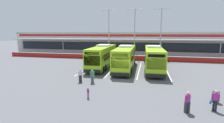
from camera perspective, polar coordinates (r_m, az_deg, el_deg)
name	(u,v)px	position (r m, az deg, el deg)	size (l,w,h in m)	color
ground_plane	(121,78)	(21.93, 3.02, -5.60)	(200.00, 200.00, 0.00)	#56565B
terminal_building	(136,43)	(47.98, 8.33, 6.30)	(70.00, 13.00, 6.00)	silver
red_barrier_wall	(132,58)	(35.92, 6.80, 1.28)	(60.00, 0.40, 1.10)	maroon
coach_bus_leftmost	(103,57)	(28.74, -3.23, 1.70)	(3.13, 12.21, 3.78)	#9ED11E
coach_bus_left_centre	(125,58)	(27.00, 4.53, 1.17)	(3.13, 12.21, 3.78)	#9ED11E
coach_bus_centre	(154,59)	(27.05, 14.00, 0.93)	(3.13, 12.21, 3.78)	#9ED11E
bay_stripe_far_west	(91,67)	(29.15, -7.34, -1.80)	(0.14, 13.00, 0.01)	silver
bay_stripe_west	(114,68)	(28.03, 0.78, -2.19)	(0.14, 13.00, 0.01)	silver
bay_stripe_mid_west	(140,69)	(27.52, 9.39, -2.54)	(0.14, 13.00, 0.01)	silver
bay_stripe_centre	(167,70)	(27.64, 18.12, -2.85)	(0.14, 13.00, 0.01)	silver
pedestrian_with_handbag	(215,100)	(14.88, 31.75, -11.13)	(0.63, 0.48, 1.62)	black
pedestrian_in_dark_coat	(92,76)	(19.58, -6.74, -4.88)	(0.47, 0.41, 1.62)	slate
pedestrian_child	(88,93)	(15.29, -8.18, -10.44)	(0.27, 0.28, 1.00)	slate
pedestrian_near_bin	(188,101)	(13.64, 24.39, -12.30)	(0.46, 0.43, 1.62)	#33333D
pedestrian_approaching_bus	(80,75)	(20.18, -10.80, -4.54)	(0.46, 0.42, 1.62)	#33333D
lamp_post_west	(109,31)	(39.33, -1.06, 10.45)	(3.24, 0.28, 11.00)	#9E9EA3
lamp_post_centre	(135,31)	(37.22, 7.76, 10.41)	(3.24, 0.28, 11.00)	#9E9EA3
lamp_post_east	(161,31)	(38.28, 16.35, 10.09)	(3.24, 0.28, 11.00)	#9E9EA3
litter_bin	(216,97)	(16.79, 31.88, -10.27)	(0.54, 0.54, 0.93)	#2D5133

